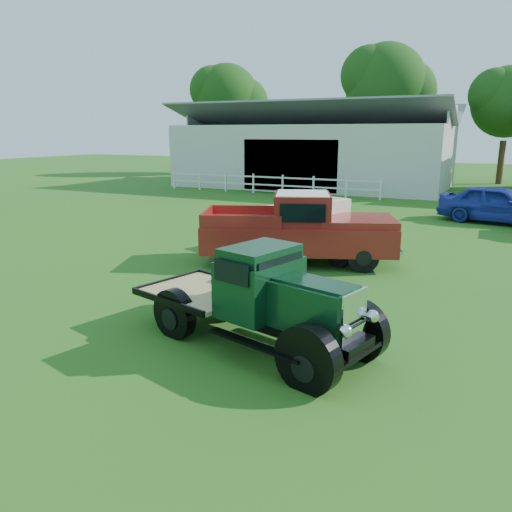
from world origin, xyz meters
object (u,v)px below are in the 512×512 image
at_px(vintage_flatbed, 256,296).
at_px(white_pickup, 316,227).
at_px(red_pickup, 298,228).
at_px(misc_car_blue, 498,204).

relative_size(vintage_flatbed, white_pickup, 0.99).
xyz_separation_m(red_pickup, white_pickup, (0.14, 1.21, -0.18)).
bearing_deg(red_pickup, white_pickup, 62.59).
bearing_deg(misc_car_blue, red_pickup, 163.54).
bearing_deg(vintage_flatbed, white_pickup, 115.87).
bearing_deg(vintage_flatbed, red_pickup, 119.27).
height_order(red_pickup, white_pickup, red_pickup).
distance_m(white_pickup, misc_car_blue, 9.98).
xyz_separation_m(vintage_flatbed, misc_car_blue, (3.77, 15.60, -0.12)).
bearing_deg(vintage_flatbed, misc_car_blue, 91.81).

